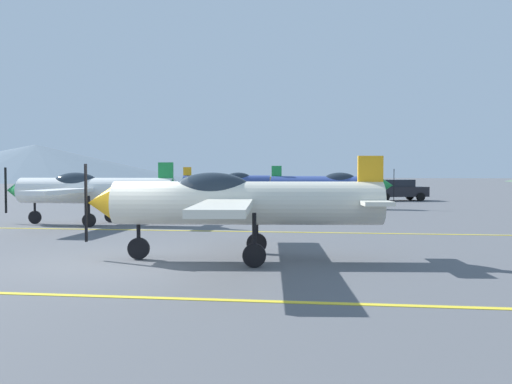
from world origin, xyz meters
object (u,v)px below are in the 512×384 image
(airplane_far, at_px, (330,184))
(car_sedan, at_px, (397,190))
(airplane_mid, at_px, (89,190))
(airplane_back, at_px, (230,182))
(airplane_near, at_px, (236,201))

(airplane_far, distance_m, car_sedan, 10.90)
(airplane_mid, height_order, car_sedan, airplane_mid)
(airplane_back, xyz_separation_m, car_sedan, (12.64, 1.92, -0.61))
(airplane_far, bearing_deg, car_sedan, 61.61)
(car_sedan, bearing_deg, airplane_far, -118.39)
(airplane_mid, bearing_deg, airplane_far, 49.37)
(airplane_far, distance_m, airplane_back, 10.69)
(airplane_far, xyz_separation_m, airplane_back, (-7.47, 7.65, 0.00))
(airplane_mid, bearing_deg, car_sedan, 54.45)
(airplane_far, bearing_deg, airplane_back, 134.29)
(airplane_near, bearing_deg, airplane_back, 100.42)
(airplane_back, distance_m, car_sedan, 12.80)
(airplane_mid, height_order, airplane_far, same)
(airplane_near, bearing_deg, airplane_far, 83.10)
(airplane_mid, bearing_deg, airplane_back, 82.59)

